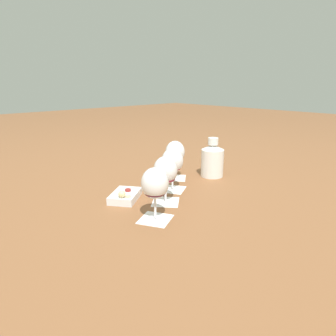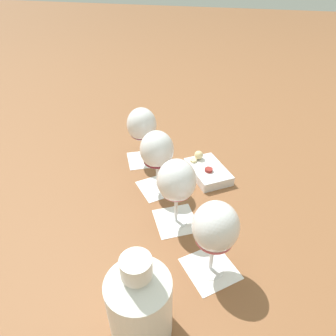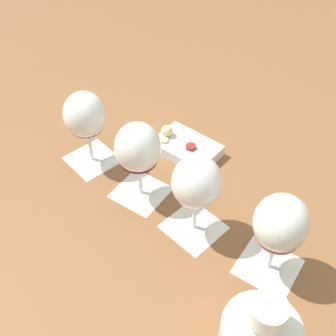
% 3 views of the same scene
% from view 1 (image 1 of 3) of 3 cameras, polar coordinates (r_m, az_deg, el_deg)
% --- Properties ---
extents(ground_plane, '(8.00, 8.00, 0.00)m').
position_cam_1_polar(ground_plane, '(1.25, 0.07, -5.24)').
color(ground_plane, brown).
extents(tasting_card_0, '(0.15, 0.15, 0.00)m').
position_cam_1_polar(tasting_card_0, '(1.46, 1.33, -1.88)').
color(tasting_card_0, white).
rests_on(tasting_card_0, ground_plane).
extents(tasting_card_1, '(0.14, 0.14, 0.00)m').
position_cam_1_polar(tasting_card_1, '(1.31, 0.84, -4.05)').
color(tasting_card_1, white).
rests_on(tasting_card_1, ground_plane).
extents(tasting_card_2, '(0.15, 0.15, 0.00)m').
position_cam_1_polar(tasting_card_2, '(1.18, -0.48, -6.45)').
color(tasting_card_2, white).
rests_on(tasting_card_2, ground_plane).
extents(tasting_card_3, '(0.14, 0.14, 0.00)m').
position_cam_1_polar(tasting_card_3, '(1.04, -2.43, -9.69)').
color(tasting_card_3, white).
rests_on(tasting_card_3, ground_plane).
extents(wine_glass_0, '(0.09, 0.09, 0.18)m').
position_cam_1_polar(wine_glass_0, '(1.43, 1.36, 2.81)').
color(wine_glass_0, white).
rests_on(wine_glass_0, tasting_card_0).
extents(wine_glass_1, '(0.09, 0.09, 0.18)m').
position_cam_1_polar(wine_glass_1, '(1.28, 0.86, 1.11)').
color(wine_glass_1, white).
rests_on(wine_glass_1, tasting_card_1).
extents(wine_glass_2, '(0.09, 0.09, 0.18)m').
position_cam_1_polar(wine_glass_2, '(1.14, -0.49, -0.72)').
color(wine_glass_2, white).
rests_on(wine_glass_2, tasting_card_2).
extents(wine_glass_3, '(0.09, 0.09, 0.18)m').
position_cam_1_polar(wine_glass_3, '(0.99, -2.51, -3.32)').
color(wine_glass_3, white).
rests_on(wine_glass_3, tasting_card_3).
extents(ceramic_vase, '(0.11, 0.11, 0.19)m').
position_cam_1_polar(ceramic_vase, '(1.49, 8.45, 1.57)').
color(ceramic_vase, white).
rests_on(ceramic_vase, ground_plane).
extents(snack_dish, '(0.18, 0.17, 0.06)m').
position_cam_1_polar(snack_dish, '(1.21, -8.18, -5.25)').
color(snack_dish, silver).
rests_on(snack_dish, ground_plane).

